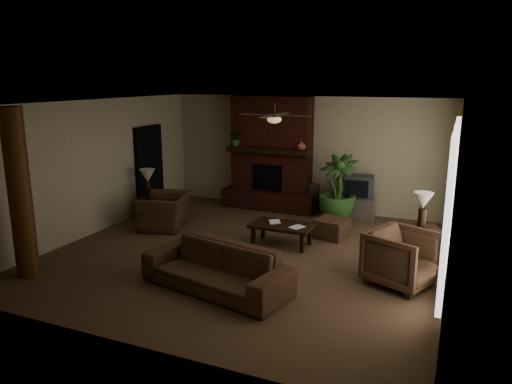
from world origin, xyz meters
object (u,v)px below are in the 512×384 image
at_px(armchair_left, 165,206).
at_px(ottoman, 331,228).
at_px(floor_plant, 337,204).
at_px(side_table_left, 153,208).
at_px(side_table_right, 423,241).
at_px(log_column, 20,194).
at_px(floor_vase, 312,196).
at_px(sofa, 216,261).
at_px(armchair_right, 403,256).
at_px(tv_stand, 356,208).
at_px(lamp_right, 423,203).
at_px(coffee_table, 282,227).
at_px(lamp_left, 148,178).

height_order(armchair_left, ottoman, armchair_left).
distance_m(floor_plant, side_table_left, 4.28).
bearing_deg(side_table_right, log_column, -149.13).
xyz_separation_m(ottoman, floor_vase, (-0.91, 1.64, 0.23)).
relative_size(floor_plant, side_table_right, 2.82).
bearing_deg(log_column, sofa, 13.62).
bearing_deg(floor_plant, ottoman, -81.64).
distance_m(armchair_left, side_table_right, 5.39).
height_order(armchair_right, tv_stand, armchair_right).
relative_size(log_column, lamp_right, 4.31).
relative_size(side_table_right, lamp_right, 0.85).
relative_size(tv_stand, floor_vase, 1.10).
height_order(sofa, armchair_right, armchair_right).
xyz_separation_m(armchair_left, floor_vase, (2.64, 2.39, -0.06)).
distance_m(sofa, coffee_table, 2.33).
bearing_deg(tv_stand, armchair_right, -72.43).
height_order(log_column, side_table_right, log_column).
bearing_deg(side_table_right, floor_vase, 144.22).
height_order(tv_stand, lamp_left, lamp_left).
relative_size(sofa, tv_stand, 2.81).
xyz_separation_m(ottoman, lamp_right, (1.76, -0.33, 0.80)).
bearing_deg(sofa, armchair_right, 38.58).
relative_size(floor_vase, lamp_right, 1.18).
distance_m(log_column, armchair_right, 6.21).
distance_m(tv_stand, side_table_left, 4.78).
height_order(log_column, floor_plant, log_column).
bearing_deg(lamp_right, side_table_left, -179.89).
xyz_separation_m(log_column, lamp_left, (-0.05, 3.51, -0.40)).
relative_size(coffee_table, floor_vase, 1.56).
distance_m(ottoman, tv_stand, 1.65).
bearing_deg(side_table_left, log_column, -89.92).
bearing_deg(coffee_table, log_column, -137.65).
relative_size(sofa, armchair_right, 2.43).
height_order(sofa, lamp_left, lamp_left).
distance_m(armchair_left, side_table_left, 0.78).
bearing_deg(armchair_right, side_table_left, 98.37).
height_order(lamp_left, side_table_right, lamp_left).
height_order(armchair_right, lamp_left, lamp_left).
distance_m(floor_vase, lamp_right, 3.37).
relative_size(tv_stand, floor_plant, 0.55).
bearing_deg(lamp_right, log_column, -148.90).
bearing_deg(floor_vase, armchair_right, -54.12).
bearing_deg(armchair_left, tv_stand, 105.64).
xyz_separation_m(log_column, lamp_right, (5.94, 3.58, -0.40)).
height_order(sofa, ottoman, sofa).
height_order(sofa, tv_stand, sofa).
bearing_deg(floor_plant, log_column, -128.39).
distance_m(armchair_left, lamp_right, 5.35).
relative_size(armchair_left, coffee_table, 0.95).
bearing_deg(sofa, coffee_table, 96.61).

